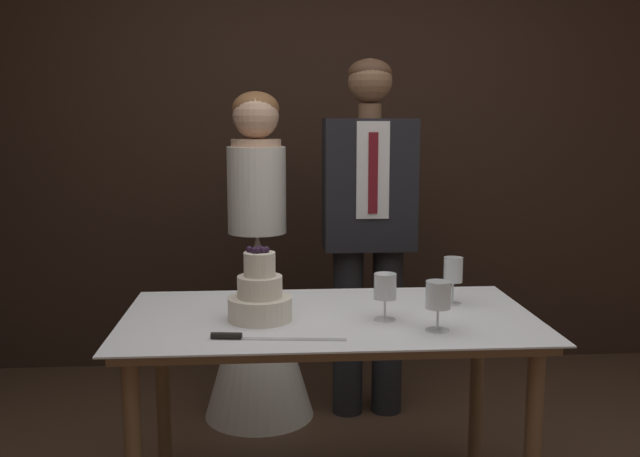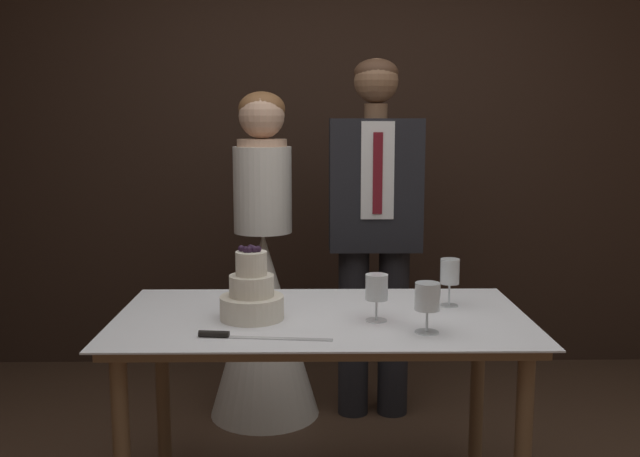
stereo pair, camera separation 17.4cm
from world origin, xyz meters
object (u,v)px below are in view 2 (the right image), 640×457
object	(u,v)px
wine_glass_near	(427,299)
bride	(264,298)
tiered_cake	(252,295)
wine_glass_far	(450,273)
wine_glass_middle	(377,290)
groom	(375,218)
cake_table	(322,338)
cake_knife	(239,336)

from	to	relation	value
wine_glass_near	bride	xyz separation A→B (m)	(-0.61, 1.13, -0.28)
tiered_cake	wine_glass_far	size ratio (longest dim) A/B	1.45
wine_glass_middle	groom	xyz separation A→B (m)	(0.08, 0.99, 0.12)
cake_table	groom	size ratio (longest dim) A/B	0.85
tiered_cake	groom	bearing A→B (deg)	61.58
tiered_cake	wine_glass_near	xyz separation A→B (m)	(0.59, -0.18, 0.03)
wine_glass_far	bride	world-z (taller)	bride
tiered_cake	wine_glass_far	world-z (taller)	tiered_cake
cake_table	wine_glass_near	distance (m)	0.45
wine_glass_near	cake_knife	bearing A→B (deg)	-175.26
bride	groom	world-z (taller)	groom
cake_knife	wine_glass_middle	xyz separation A→B (m)	(0.46, 0.19, 0.10)
wine_glass_middle	groom	bearing A→B (deg)	85.40
wine_glass_far	cake_knife	bearing A→B (deg)	-152.46
tiered_cake	wine_glass_far	distance (m)	0.75
wine_glass_near	wine_glass_far	distance (m)	0.37
wine_glass_middle	wine_glass_near	bearing A→B (deg)	-42.63
cake_table	wine_glass_near	xyz separation A→B (m)	(0.34, -0.21, 0.20)
cake_table	tiered_cake	world-z (taller)	tiered_cake
tiered_cake	wine_glass_near	world-z (taller)	tiered_cake
tiered_cake	bride	bearing A→B (deg)	91.37
tiered_cake	wine_glass_middle	world-z (taller)	tiered_cake
wine_glass_near	wine_glass_middle	bearing A→B (deg)	137.37
cake_table	bride	world-z (taller)	bride
bride	cake_table	bearing A→B (deg)	-73.61
cake_knife	wine_glass_far	world-z (taller)	wine_glass_far
tiered_cake	bride	world-z (taller)	bride
wine_glass_far	cake_table	bearing A→B (deg)	-165.04
wine_glass_far	bride	bearing A→B (deg)	133.73
wine_glass_middle	bride	distance (m)	1.13
tiered_cake	wine_glass_middle	xyz separation A→B (m)	(0.44, -0.03, 0.02)
cake_knife	wine_glass_far	distance (m)	0.86
cake_knife	bride	size ratio (longest dim) A/B	0.27
wine_glass_middle	groom	world-z (taller)	groom
cake_knife	wine_glass_near	distance (m)	0.63
cake_table	bride	distance (m)	0.96
groom	cake_knife	bearing A→B (deg)	-114.58
tiered_cake	wine_glass_near	bearing A→B (deg)	-16.48
tiered_cake	wine_glass_near	distance (m)	0.62
bride	wine_glass_near	bearing A→B (deg)	-61.47
cake_table	tiered_cake	distance (m)	0.30
tiered_cake	wine_glass_far	xyz separation A→B (m)	(0.73, 0.17, 0.04)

